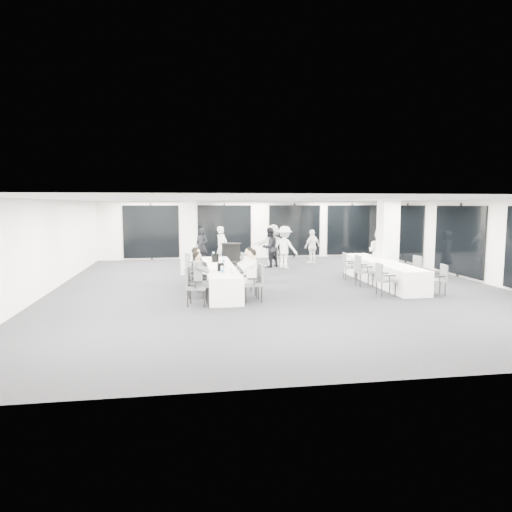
{
  "coord_description": "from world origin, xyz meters",
  "views": [
    {
      "loc": [
        -2.93,
        -14.23,
        2.65
      ],
      "look_at": [
        -0.73,
        -0.2,
        1.03
      ],
      "focal_mm": 32.0,
      "sensor_mm": 36.0,
      "label": 1
    }
  ],
  "objects_px": {
    "chair_main_right_second": "(252,280)",
    "chair_main_right_fourth": "(243,268)",
    "chair_side_left_near": "(383,277)",
    "chair_side_right_near": "(439,278)",
    "standing_guest_e": "(392,247)",
    "chair_side_left_far": "(348,264)",
    "chair_main_left_second": "(193,278)",
    "chair_side_left_mid": "(362,268)",
    "standing_guest_d": "(312,244)",
    "standing_guest_g": "(202,244)",
    "chair_main_left_fourth": "(192,270)",
    "standing_guest_a": "(222,244)",
    "chair_main_left_near": "(194,283)",
    "chair_main_right_far": "(240,265)",
    "chair_main_right_mid": "(247,274)",
    "chair_side_right_mid": "(413,269)",
    "chair_main_left_mid": "(193,274)",
    "chair_main_right_near": "(255,280)",
    "ice_bucket_far": "(215,258)",
    "cocktail_table": "(231,258)",
    "ice_bucket_near": "(221,267)",
    "standing_guest_h": "(378,249)",
    "chair_side_right_far": "(390,261)",
    "chair_main_left_far": "(192,266)",
    "standing_guest_b": "(270,245)",
    "standing_guest_f": "(273,243)",
    "banquet_table_main": "(220,278)",
    "banquet_table_side": "(381,272)"
  },
  "relations": [
    {
      "from": "chair_main_right_near",
      "to": "chair_side_right_mid",
      "type": "height_order",
      "value": "chair_main_right_near"
    },
    {
      "from": "standing_guest_b",
      "to": "chair_main_left_near",
      "type": "bearing_deg",
      "value": 28.57
    },
    {
      "from": "cocktail_table",
      "to": "standing_guest_a",
      "type": "xyz_separation_m",
      "value": [
        -0.22,
        1.75,
        0.39
      ]
    },
    {
      "from": "chair_main_right_near",
      "to": "ice_bucket_far",
      "type": "distance_m",
      "value": 2.99
    },
    {
      "from": "chair_main_left_near",
      "to": "chair_main_right_far",
      "type": "distance_m",
      "value": 3.98
    },
    {
      "from": "chair_side_left_far",
      "to": "chair_side_right_far",
      "type": "xyz_separation_m",
      "value": [
        1.67,
        0.21,
        0.05
      ]
    },
    {
      "from": "chair_main_left_fourth",
      "to": "standing_guest_a",
      "type": "height_order",
      "value": "standing_guest_a"
    },
    {
      "from": "chair_main_left_second",
      "to": "chair_side_right_mid",
      "type": "height_order",
      "value": "chair_main_left_second"
    },
    {
      "from": "chair_main_right_fourth",
      "to": "standing_guest_d",
      "type": "xyz_separation_m",
      "value": [
        3.77,
        4.96,
        0.32
      ]
    },
    {
      "from": "chair_main_right_near",
      "to": "standing_guest_h",
      "type": "relative_size",
      "value": 0.53
    },
    {
      "from": "chair_main_right_mid",
      "to": "chair_side_right_mid",
      "type": "bearing_deg",
      "value": -79.33
    },
    {
      "from": "chair_main_left_fourth",
      "to": "chair_main_right_second",
      "type": "bearing_deg",
      "value": 44.23
    },
    {
      "from": "standing_guest_h",
      "to": "ice_bucket_far",
      "type": "distance_m",
      "value": 6.38
    },
    {
      "from": "chair_main_left_fourth",
      "to": "chair_main_left_near",
      "type": "bearing_deg",
      "value": 2.04
    },
    {
      "from": "standing_guest_h",
      "to": "banquet_table_main",
      "type": "bearing_deg",
      "value": 75.41
    },
    {
      "from": "chair_main_right_second",
      "to": "chair_side_right_far",
      "type": "relative_size",
      "value": 0.86
    },
    {
      "from": "chair_side_right_near",
      "to": "standing_guest_e",
      "type": "bearing_deg",
      "value": -3.23
    },
    {
      "from": "chair_main_left_far",
      "to": "standing_guest_h",
      "type": "height_order",
      "value": "standing_guest_h"
    },
    {
      "from": "standing_guest_e",
      "to": "ice_bucket_near",
      "type": "height_order",
      "value": "standing_guest_e"
    },
    {
      "from": "chair_main_left_second",
      "to": "standing_guest_d",
      "type": "xyz_separation_m",
      "value": [
        5.44,
        6.78,
        0.3
      ]
    },
    {
      "from": "chair_main_right_second",
      "to": "banquet_table_side",
      "type": "bearing_deg",
      "value": -67.72
    },
    {
      "from": "chair_side_left_far",
      "to": "chair_main_left_second",
      "type": "bearing_deg",
      "value": -57.83
    },
    {
      "from": "chair_side_right_far",
      "to": "standing_guest_e",
      "type": "bearing_deg",
      "value": -38.59
    },
    {
      "from": "standing_guest_h",
      "to": "ice_bucket_far",
      "type": "height_order",
      "value": "standing_guest_h"
    },
    {
      "from": "chair_main_left_mid",
      "to": "chair_side_left_near",
      "type": "bearing_deg",
      "value": 71.61
    },
    {
      "from": "standing_guest_d",
      "to": "ice_bucket_far",
      "type": "relative_size",
      "value": 6.42
    },
    {
      "from": "banquet_table_main",
      "to": "chair_main_left_far",
      "type": "height_order",
      "value": "chair_main_left_far"
    },
    {
      "from": "chair_main_right_near",
      "to": "chair_side_left_far",
      "type": "relative_size",
      "value": 1.09
    },
    {
      "from": "chair_side_left_near",
      "to": "standing_guest_h",
      "type": "relative_size",
      "value": 0.49
    },
    {
      "from": "banquet_table_side",
      "to": "standing_guest_e",
      "type": "height_order",
      "value": "standing_guest_e"
    },
    {
      "from": "standing_guest_d",
      "to": "standing_guest_g",
      "type": "bearing_deg",
      "value": -36.03
    },
    {
      "from": "chair_side_right_far",
      "to": "standing_guest_a",
      "type": "distance_m",
      "value": 7.01
    },
    {
      "from": "chair_main_left_second",
      "to": "standing_guest_h",
      "type": "height_order",
      "value": "standing_guest_h"
    },
    {
      "from": "chair_side_right_mid",
      "to": "standing_guest_e",
      "type": "distance_m",
      "value": 4.36
    },
    {
      "from": "chair_side_left_near",
      "to": "standing_guest_e",
      "type": "distance_m",
      "value": 6.28
    },
    {
      "from": "chair_side_right_mid",
      "to": "standing_guest_h",
      "type": "height_order",
      "value": "standing_guest_h"
    },
    {
      "from": "standing_guest_e",
      "to": "ice_bucket_near",
      "type": "distance_m",
      "value": 9.08
    },
    {
      "from": "chair_side_right_far",
      "to": "standing_guest_d",
      "type": "relative_size",
      "value": 0.6
    },
    {
      "from": "chair_main_left_far",
      "to": "chair_side_right_far",
      "type": "distance_m",
      "value": 7.14
    },
    {
      "from": "standing_guest_b",
      "to": "standing_guest_f",
      "type": "distance_m",
      "value": 0.21
    },
    {
      "from": "chair_main_right_second",
      "to": "chair_side_left_near",
      "type": "relative_size",
      "value": 0.93
    },
    {
      "from": "chair_main_left_near",
      "to": "chair_main_right_second",
      "type": "distance_m",
      "value": 1.87
    },
    {
      "from": "chair_main_left_second",
      "to": "chair_side_left_mid",
      "type": "bearing_deg",
      "value": 99.4
    },
    {
      "from": "chair_main_left_near",
      "to": "chair_side_left_near",
      "type": "bearing_deg",
      "value": 106.08
    },
    {
      "from": "banquet_table_main",
      "to": "chair_main_left_second",
      "type": "xyz_separation_m",
      "value": [
        -0.84,
        -1.07,
        0.19
      ]
    },
    {
      "from": "chair_main_right_fourth",
      "to": "chair_side_left_far",
      "type": "relative_size",
      "value": 1.01
    },
    {
      "from": "chair_side_right_far",
      "to": "cocktail_table",
      "type": "bearing_deg",
      "value": 56.49
    },
    {
      "from": "banquet_table_side",
      "to": "standing_guest_g",
      "type": "height_order",
      "value": "standing_guest_g"
    },
    {
      "from": "chair_main_right_second",
      "to": "chair_main_right_fourth",
      "type": "xyz_separation_m",
      "value": [
        0.0,
        2.05,
        0.04
      ]
    },
    {
      "from": "chair_main_left_second",
      "to": "standing_guest_d",
      "type": "bearing_deg",
      "value": 140.06
    }
  ]
}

